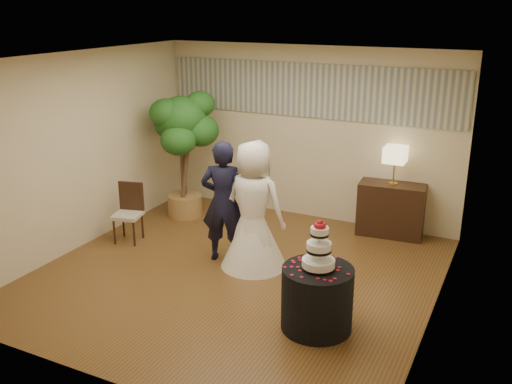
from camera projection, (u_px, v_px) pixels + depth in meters
The scene contains 15 objects.
floor at pixel (236, 275), 7.54m from camera, with size 5.00×5.00×0.00m, color brown.
ceiling at pixel (233, 59), 6.65m from camera, with size 5.00×5.00×0.00m, color white.
wall_back at pixel (308, 134), 9.22m from camera, with size 5.00×0.06×2.80m, color beige.
wall_front at pixel (99, 247), 4.96m from camera, with size 5.00×0.06×2.80m, color beige.
wall_left at pixel (81, 151), 8.14m from camera, with size 0.06×5.00×2.80m, color beige.
wall_right at pixel (442, 203), 6.05m from camera, with size 0.06×5.00×2.80m, color beige.
mural_border at pixel (308, 91), 8.98m from camera, with size 4.90×0.02×0.85m, color #989A8B.
groom at pixel (224, 202), 7.73m from camera, with size 0.62×0.41×1.70m, color black.
bride at pixel (254, 205), 7.53m from camera, with size 0.90×0.90×1.75m, color white.
cake_table at pixel (317, 298), 6.21m from camera, with size 0.78×0.78×0.72m, color black.
wedding_cake at pixel (319, 245), 6.00m from camera, with size 0.36×0.36×0.56m, color white, non-canonical shape.
console at pixel (391, 210), 8.71m from camera, with size 0.99×0.44×0.82m, color black.
table_lamp at pixel (394, 165), 8.48m from camera, with size 0.32×0.32×0.58m, color #D3C08B, non-canonical shape.
ficus_tree at pixel (183, 154), 9.29m from camera, with size 1.01×1.01×2.12m, color #21581C, non-canonical shape.
side_chair at pixel (127, 214), 8.46m from camera, with size 0.41×0.43×0.88m, color black, non-canonical shape.
Camera 1 is at (3.24, -5.98, 3.43)m, focal length 40.00 mm.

